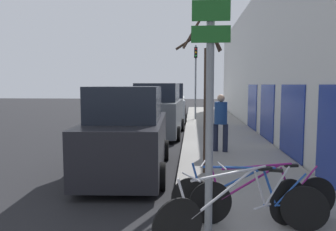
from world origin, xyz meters
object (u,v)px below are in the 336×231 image
Objects in this scene: parked_car_1 at (159,112)px; parked_car_3 at (172,101)px; bicycle_2 at (264,197)px; signpost at (210,105)px; bicycle_0 at (238,208)px; street_tree at (206,98)px; parked_car_0 at (128,134)px; parked_car_2 at (169,105)px; traffic_light at (196,72)px; bicycle_1 at (246,200)px; pedestrian_near at (221,119)px.

parked_car_3 is at bearing 91.91° from parked_car_1.
signpost is at bearing 105.53° from bicycle_2.
bicycle_0 is 0.57× the size of street_tree.
bicycle_2 is 0.51× the size of parked_car_0.
parked_car_2 is at bearing 90.87° from parked_car_1.
parked_car_1 is at bearing -106.35° from traffic_light.
traffic_light is at bearing 90.65° from street_tree.
bicycle_1 is 0.58× the size of street_tree.
bicycle_0 is 0.75m from bicycle_2.
street_tree is (1.97, -0.33, 0.94)m from parked_car_0.
traffic_light reaches higher than street_tree.
parked_car_0 is 3.36m from pedestrian_near.
bicycle_2 is 15.35m from traffic_light.
bicycle_0 is 10.20m from parked_car_1.
street_tree is at bearing -73.05° from parked_car_1.
signpost reaches higher than parked_car_2.
parked_car_1 is at bearing -18.15° from bicycle_0.
bicycle_2 is 20.60m from parked_car_3.
bicycle_0 is at bearing -85.53° from parked_car_3.
street_tree reaches higher than parked_car_1.
signpost is 4.18m from parked_car_0.
parked_car_0 reaches higher than bicycle_0.
bicycle_0 is 21.11m from parked_car_3.
parked_car_1 is at bearing 24.11° from bicycle_1.
pedestrian_near is 0.40× the size of traffic_light.
parked_car_1 is at bearing -42.98° from pedestrian_near.
street_tree is (1.77, -12.01, 0.89)m from parked_car_2.
parked_car_0 is 11.68m from parked_car_2.
parked_car_2 reaches higher than bicycle_0.
parked_car_3 is at bearing 86.97° from parked_car_0.
traffic_light is (1.63, 0.29, 1.98)m from parked_car_2.
parked_car_2 is 1.02× the size of parked_car_3.
parked_car_2 is 9.77m from pedestrian_near.
parked_car_2 is at bearing 96.29° from signpost.
bicycle_0 is at bearing 103.85° from pedestrian_near.
traffic_light is at bearing 12.87° from bicycle_1.
parked_car_0 is (-2.46, 3.33, 0.46)m from bicycle_1.
bicycle_0 is 0.44m from bicycle_1.
parked_car_1 is 11.03m from parked_car_3.
parked_car_1 is at bearing 4.12° from bicycle_2.
parked_car_0 is at bearing 170.45° from street_tree.
bicycle_1 is (0.18, 0.40, -0.02)m from bicycle_0.
parked_car_3 is (-2.40, 20.59, 0.42)m from bicycle_1.
parked_car_3 is (-2.71, 20.41, 0.43)m from bicycle_2.
pedestrian_near is (0.08, 5.53, 0.65)m from bicycle_1.
parked_car_3 is 15.27m from pedestrian_near.
parked_car_0 is 1.01× the size of parked_car_2.
parked_car_1 reaches higher than parked_car_3.
street_tree is (-0.80, 2.82, 1.40)m from bicycle_2.
parked_car_3 is (0.05, 17.26, -0.04)m from parked_car_0.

